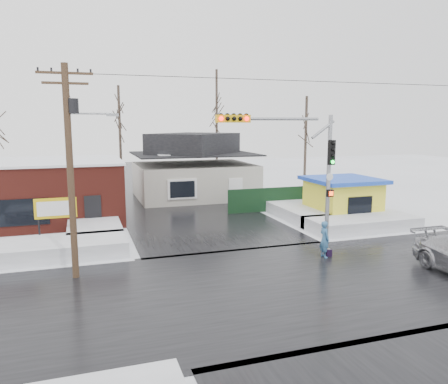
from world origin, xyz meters
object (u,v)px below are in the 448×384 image
object	(u,v)px
utility_pole	(71,160)
marquee_sign	(56,210)
kiosk	(342,198)
pedestrian	(324,240)
traffic_signal	(301,167)

from	to	relation	value
utility_pole	marquee_sign	bearing A→B (deg)	100.13
marquee_sign	kiosk	size ratio (longest dim) A/B	0.55
utility_pole	pedestrian	distance (m)	12.39
kiosk	utility_pole	bearing A→B (deg)	-159.56
marquee_sign	traffic_signal	bearing A→B (deg)	-29.72
traffic_signal	kiosk	distance (m)	10.43
utility_pole	kiosk	world-z (taller)	utility_pole
kiosk	pedestrian	distance (m)	9.38
kiosk	pedestrian	size ratio (longest dim) A/B	2.51
traffic_signal	pedestrian	distance (m)	3.85
utility_pole	marquee_sign	xyz separation A→B (m)	(-1.07, 5.99, -3.19)
pedestrian	kiosk	bearing A→B (deg)	-38.21
kiosk	pedestrian	world-z (taller)	kiosk
kiosk	marquee_sign	bearing A→B (deg)	-178.45
traffic_signal	utility_pole	xyz separation A→B (m)	(-10.36, 0.53, 0.57)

